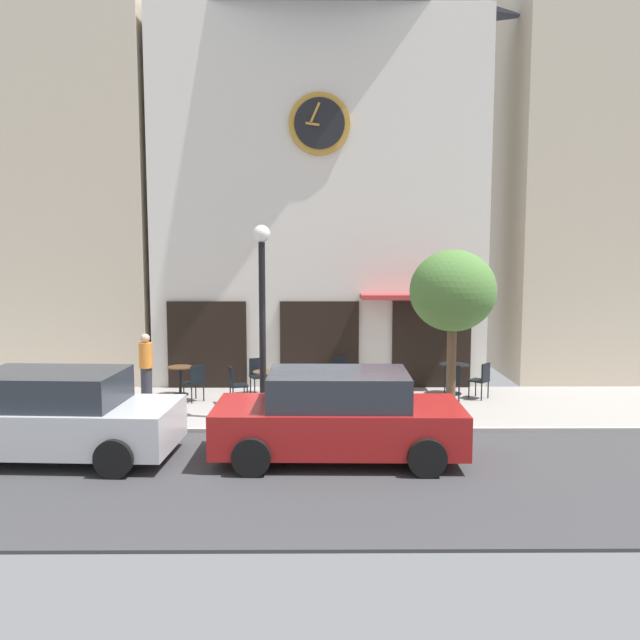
{
  "coord_description": "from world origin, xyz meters",
  "views": [
    {
      "loc": [
        -0.27,
        -12.7,
        3.67
      ],
      "look_at": [
        -0.16,
        2.15,
        2.04
      ],
      "focal_mm": 36.35,
      "sensor_mm": 36.0,
      "label": 1
    }
  ],
  "objects": [
    {
      "name": "ground_plane",
      "position": [
        0.0,
        -0.41,
        -0.02
      ],
      "size": [
        26.49,
        9.41,
        0.13
      ],
      "color": "gray"
    },
    {
      "name": "clock_building",
      "position": [
        -0.16,
        5.41,
        5.95
      ],
      "size": [
        8.91,
        3.5,
        11.6
      ],
      "color": "silver",
      "rests_on": "ground_plane"
    },
    {
      "name": "neighbor_building_left",
      "position": [
        -7.67,
        5.87,
        6.96
      ],
      "size": [
        5.77,
        3.16,
        13.91
      ],
      "color": "beige",
      "rests_on": "ground_plane"
    },
    {
      "name": "neighbor_building_right",
      "position": [
        8.09,
        6.29,
        5.94
      ],
      "size": [
        5.75,
        4.0,
        11.88
      ],
      "color": "beige",
      "rests_on": "ground_plane"
    },
    {
      "name": "street_lamp",
      "position": [
        -1.39,
        0.94,
        2.12
      ],
      "size": [
        0.36,
        0.36,
        4.17
      ],
      "color": "black",
      "rests_on": "ground_plane"
    },
    {
      "name": "street_tree",
      "position": [
        2.63,
        0.87,
        2.77
      ],
      "size": [
        1.82,
        1.64,
        3.66
      ],
      "color": "brown",
      "rests_on": "ground_plane"
    },
    {
      "name": "cafe_table_leftmost",
      "position": [
        -3.68,
        3.34,
        0.49
      ],
      "size": [
        0.63,
        0.63,
        0.73
      ],
      "color": "black",
      "rests_on": "ground_plane"
    },
    {
      "name": "cafe_table_center",
      "position": [
        -1.47,
        2.73,
        0.48
      ],
      "size": [
        0.64,
        0.64,
        0.72
      ],
      "color": "black",
      "rests_on": "ground_plane"
    },
    {
      "name": "cafe_table_center_left",
      "position": [
        0.38,
        2.9,
        0.52
      ],
      "size": [
        0.73,
        0.73,
        0.72
      ],
      "color": "black",
      "rests_on": "ground_plane"
    },
    {
      "name": "cafe_table_near_curb",
      "position": [
        3.24,
        3.4,
        0.56
      ],
      "size": [
        0.75,
        0.75,
        0.77
      ],
      "color": "black",
      "rests_on": "ground_plane"
    },
    {
      "name": "cafe_chair_facing_wall",
      "position": [
        0.04,
        2.18,
        0.53
      ],
      "size": [
        0.52,
        0.52,
        0.9
      ],
      "color": "black",
      "rests_on": "ground_plane"
    },
    {
      "name": "cafe_chair_under_awning",
      "position": [
        -2.17,
        2.37,
        0.53
      ],
      "size": [
        0.51,
        0.51,
        0.9
      ],
      "color": "black",
      "rests_on": "ground_plane"
    },
    {
      "name": "cafe_chair_corner",
      "position": [
        3.03,
        2.62,
        0.53
      ],
      "size": [
        0.47,
        0.47,
        0.9
      ],
      "color": "black",
      "rests_on": "ground_plane"
    },
    {
      "name": "cafe_chair_facing_street",
      "position": [
        0.37,
        3.7,
        0.53
      ],
      "size": [
        0.4,
        0.4,
        0.9
      ],
      "color": "black",
      "rests_on": "ground_plane"
    },
    {
      "name": "cafe_chair_outer",
      "position": [
        -1.74,
        3.52,
        0.53
      ],
      "size": [
        0.53,
        0.53,
        0.9
      ],
      "color": "black",
      "rests_on": "ground_plane"
    },
    {
      "name": "cafe_chair_mid_row",
      "position": [
        -3.16,
        2.64,
        0.53
      ],
      "size": [
        0.57,
        0.57,
        0.9
      ],
      "color": "black",
      "rests_on": "ground_plane"
    },
    {
      "name": "cafe_chair_right_end",
      "position": [
        3.81,
        2.87,
        0.53
      ],
      "size": [
        0.56,
        0.56,
        0.9
      ],
      "color": "black",
      "rests_on": "ground_plane"
    },
    {
      "name": "pedestrian_orange",
      "position": [
        -4.32,
        2.55,
        0.86
      ],
      "size": [
        0.45,
        0.45,
        1.67
      ],
      "color": "#2D2D38",
      "rests_on": "ground_plane"
    },
    {
      "name": "parked_car_silver",
      "position": [
        -4.88,
        -1.6,
        0.76
      ],
      "size": [
        4.39,
        2.2,
        1.55
      ],
      "color": "#B7BABF",
      "rests_on": "ground_plane"
    },
    {
      "name": "parked_car_red",
      "position": [
        0.13,
        -1.65,
        0.76
      ],
      "size": [
        4.34,
        2.09,
        1.55
      ],
      "color": "maroon",
      "rests_on": "ground_plane"
    }
  ]
}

